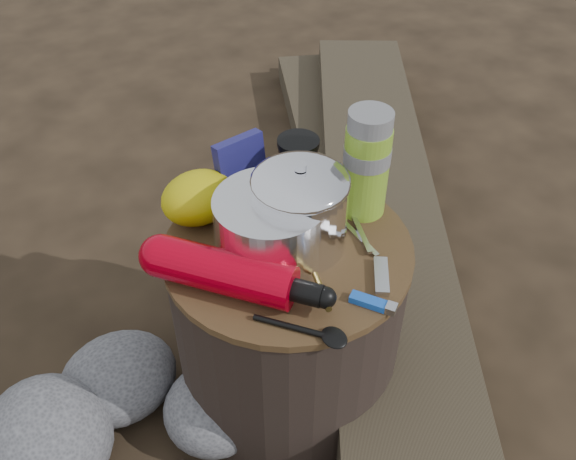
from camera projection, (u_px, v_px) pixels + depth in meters
ground at (288, 382)px, 1.50m from camera, size 60.00×60.00×0.00m
stump at (288, 321)px, 1.36m from camera, size 0.48×0.48×0.44m
log_main at (377, 199)px, 1.90m from camera, size 1.30×1.67×0.15m
log_small at (326, 139)px, 2.19m from camera, size 0.67×1.06×0.09m
foil_windscreen at (271, 227)px, 1.16m from camera, size 0.21×0.21×0.13m
camping_pot at (300, 208)px, 1.16m from camera, size 0.18×0.18×0.18m
fuel_bottle at (225, 272)px, 1.10m from camera, size 0.26×0.31×0.08m
thermos at (366, 164)px, 1.22m from camera, size 0.09×0.09×0.22m
travel_mug at (298, 166)px, 1.30m from camera, size 0.08×0.08×0.12m
stuff_sack at (198, 198)px, 1.24m from camera, size 0.15×0.12×0.10m
food_pouch at (241, 169)px, 1.28m from camera, size 0.11×0.03×0.14m
lighter at (368, 301)px, 1.10m from camera, size 0.06×0.08×0.01m
multitool at (381, 276)px, 1.14m from camera, size 0.07×0.09×0.01m
pot_grabber at (357, 235)px, 1.23m from camera, size 0.06×0.14×0.01m
spork at (292, 326)px, 1.06m from camera, size 0.12×0.14×0.01m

